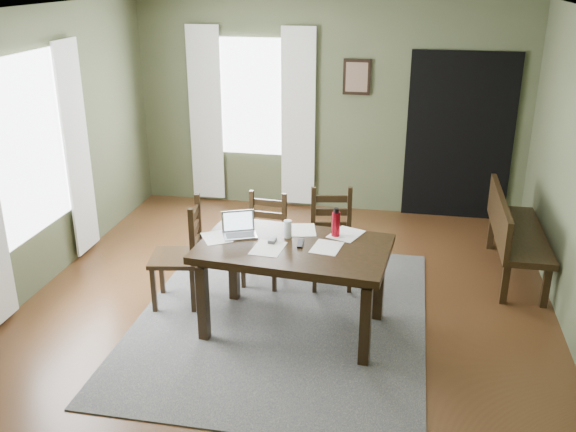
% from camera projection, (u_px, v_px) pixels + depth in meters
% --- Properties ---
extents(ground, '(5.00, 6.00, 0.01)m').
position_uv_depth(ground, '(282.00, 319.00, 5.92)').
color(ground, '#492C16').
extents(room_shell, '(5.02, 6.02, 2.71)m').
position_uv_depth(room_shell, '(281.00, 127.00, 5.26)').
color(room_shell, '#4C5437').
rests_on(room_shell, ground).
extents(rug, '(2.60, 3.20, 0.01)m').
position_uv_depth(rug, '(282.00, 318.00, 5.92)').
color(rug, '#444444').
rests_on(rug, ground).
extents(dining_table, '(1.69, 1.10, 0.81)m').
position_uv_depth(dining_table, '(294.00, 256.00, 5.49)').
color(dining_table, black).
rests_on(dining_table, rug).
extents(chair_end, '(0.52, 0.52, 1.03)m').
position_uv_depth(chair_end, '(181.00, 255.00, 6.01)').
color(chair_end, black).
rests_on(chair_end, rug).
extents(chair_back_left, '(0.43, 0.43, 0.91)m').
position_uv_depth(chair_back_left, '(265.00, 241.00, 6.46)').
color(chair_back_left, black).
rests_on(chair_back_left, rug).
extents(chair_back_right, '(0.50, 0.50, 0.97)m').
position_uv_depth(chair_back_right, '(331.00, 240.00, 6.41)').
color(chair_back_right, black).
rests_on(chair_back_right, rug).
extents(bench, '(0.49, 1.53, 0.86)m').
position_uv_depth(bench, '(512.00, 229.00, 6.58)').
color(bench, black).
rests_on(bench, ground).
extents(laptop, '(0.36, 0.32, 0.20)m').
position_uv_depth(laptop, '(239.00, 229.00, 5.66)').
color(laptop, '#B7B7BC').
rests_on(laptop, dining_table).
extents(computer_mouse, '(0.06, 0.10, 0.03)m').
position_uv_depth(computer_mouse, '(272.00, 241.00, 5.51)').
color(computer_mouse, '#3F3F42').
rests_on(computer_mouse, dining_table).
extents(tv_remote, '(0.06, 0.17, 0.02)m').
position_uv_depth(tv_remote, '(300.00, 244.00, 5.47)').
color(tv_remote, black).
rests_on(tv_remote, dining_table).
extents(drinking_glass, '(0.09, 0.09, 0.16)m').
position_uv_depth(drinking_glass, '(288.00, 229.00, 5.59)').
color(drinking_glass, silver).
rests_on(drinking_glass, dining_table).
extents(water_bottle, '(0.10, 0.10, 0.26)m').
position_uv_depth(water_bottle, '(336.00, 223.00, 5.60)').
color(water_bottle, maroon).
rests_on(water_bottle, dining_table).
extents(paper_a, '(0.35, 0.37, 0.00)m').
position_uv_depth(paper_a, '(217.00, 237.00, 5.61)').
color(paper_a, white).
rests_on(paper_a, dining_table).
extents(paper_b, '(0.27, 0.33, 0.00)m').
position_uv_depth(paper_b, '(327.00, 247.00, 5.41)').
color(paper_b, white).
rests_on(paper_b, dining_table).
extents(paper_c, '(0.30, 0.35, 0.00)m').
position_uv_depth(paper_c, '(302.00, 230.00, 5.77)').
color(paper_c, white).
rests_on(paper_c, dining_table).
extents(paper_d, '(0.34, 0.38, 0.00)m').
position_uv_depth(paper_d, '(346.00, 234.00, 5.68)').
color(paper_d, white).
rests_on(paper_d, dining_table).
extents(paper_e, '(0.28, 0.35, 0.00)m').
position_uv_depth(paper_e, '(268.00, 248.00, 5.39)').
color(paper_e, white).
rests_on(paper_e, dining_table).
extents(window_left, '(0.01, 1.30, 1.70)m').
position_uv_depth(window_left, '(28.00, 147.00, 6.01)').
color(window_left, white).
rests_on(window_left, ground).
extents(window_back, '(1.00, 0.01, 1.50)m').
position_uv_depth(window_back, '(251.00, 97.00, 8.28)').
color(window_back, white).
rests_on(window_back, ground).
extents(curtain_left_far, '(0.03, 0.48, 2.30)m').
position_uv_depth(curtain_left_far, '(77.00, 150.00, 6.85)').
color(curtain_left_far, silver).
rests_on(curtain_left_far, ground).
extents(curtain_back_left, '(0.44, 0.03, 2.30)m').
position_uv_depth(curtain_back_left, '(206.00, 115.00, 8.46)').
color(curtain_back_left, silver).
rests_on(curtain_back_left, ground).
extents(curtain_back_right, '(0.44, 0.03, 2.30)m').
position_uv_depth(curtain_back_right, '(298.00, 119.00, 8.24)').
color(curtain_back_right, silver).
rests_on(curtain_back_right, ground).
extents(framed_picture, '(0.34, 0.03, 0.44)m').
position_uv_depth(framed_picture, '(357.00, 77.00, 7.93)').
color(framed_picture, black).
rests_on(framed_picture, ground).
extents(doorway_back, '(1.30, 0.03, 2.10)m').
position_uv_depth(doorway_back, '(459.00, 137.00, 7.96)').
color(doorway_back, black).
rests_on(doorway_back, ground).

